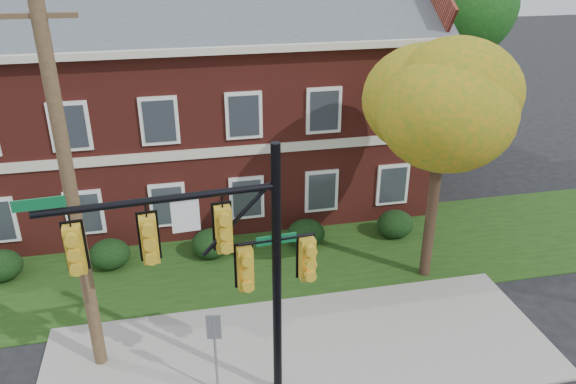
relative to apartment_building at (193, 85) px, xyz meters
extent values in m
plane|color=black|center=(2.00, -11.95, -4.99)|extent=(120.00, 120.00, 0.00)
cube|color=gray|center=(2.00, -10.95, -4.95)|extent=(14.00, 5.00, 0.08)
cube|color=#193811|center=(2.00, -5.95, -4.97)|extent=(30.00, 6.00, 0.04)
cube|color=maroon|center=(0.00, 0.05, -1.49)|extent=(18.00, 8.00, 7.00)
cube|color=beige|center=(0.00, 0.05, 2.13)|extent=(18.80, 8.80, 0.24)
cube|color=beige|center=(0.00, -3.98, -1.49)|extent=(18.00, 0.12, 0.35)
ellipsoid|color=black|center=(-7.00, -5.25, -4.46)|extent=(1.40, 1.26, 1.05)
ellipsoid|color=black|center=(-3.50, -5.25, -4.46)|extent=(1.40, 1.26, 1.05)
ellipsoid|color=black|center=(0.00, -5.25, -4.46)|extent=(1.40, 1.26, 1.05)
ellipsoid|color=black|center=(3.50, -5.25, -4.46)|extent=(1.40, 1.26, 1.05)
ellipsoid|color=black|center=(7.00, -5.25, -4.46)|extent=(1.40, 1.26, 1.05)
cylinder|color=black|center=(7.00, -7.95, -2.11)|extent=(0.36, 0.36, 5.76)
ellipsoid|color=#C77911|center=(7.00, -7.95, 1.49)|extent=(4.25, 4.25, 3.60)
ellipsoid|color=#C77911|center=(7.62, -8.33, 2.09)|extent=(3.50, 3.50, 3.00)
cylinder|color=black|center=(11.00, 1.05, -1.47)|extent=(0.36, 0.36, 7.04)
ellipsoid|color=#0F3A10|center=(11.00, 1.05, 2.93)|extent=(5.95, 5.95, 5.04)
cylinder|color=black|center=(1.00, 8.05, -1.15)|extent=(0.36, 0.36, 7.68)
cylinder|color=black|center=(1.06, -12.22, -1.61)|extent=(0.23, 0.23, 6.76)
cylinder|color=black|center=(-1.35, -12.40, 0.81)|extent=(4.83, 0.50, 0.15)
cylinder|color=black|center=(1.06, -12.22, -0.50)|extent=(1.74, 0.20, 0.08)
cube|color=gold|center=(-3.08, -12.52, -0.06)|extent=(0.44, 0.32, 1.12)
cube|color=gold|center=(-1.64, -12.42, -0.06)|extent=(0.44, 0.32, 1.12)
cube|color=gold|center=(-0.10, -12.31, -0.06)|extent=(0.44, 0.32, 1.12)
cube|color=silver|center=(-0.87, -12.36, 0.37)|extent=(0.58, 0.08, 0.72)
cube|color=#0B552C|center=(-3.56, -12.56, 1.02)|extent=(0.97, 0.11, 0.23)
cube|color=gold|center=(0.34, -12.27, -1.12)|extent=(0.44, 0.32, 1.12)
cube|color=gold|center=(1.78, -12.17, -1.12)|extent=(0.44, 0.32, 1.12)
cube|color=#0B552C|center=(1.06, -12.22, -0.50)|extent=(0.92, 0.10, 0.22)
cylinder|color=#4D3424|center=(-3.43, -10.16, -0.05)|extent=(0.35, 0.35, 9.88)
cube|color=#4D3424|center=(-3.43, -10.16, 4.13)|extent=(1.54, 0.21, 0.11)
cylinder|color=slate|center=(-0.43, -11.93, -3.77)|extent=(0.08, 0.08, 2.43)
cube|color=slate|center=(-0.43, -11.93, -2.89)|extent=(0.36, 0.10, 0.69)
camera|label=1|loc=(-0.95, -22.81, 5.71)|focal=35.00mm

